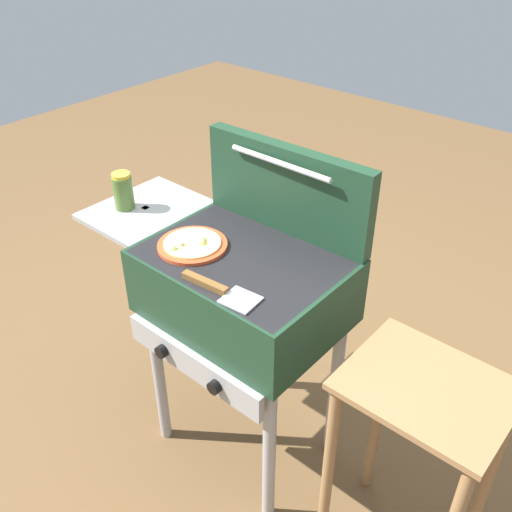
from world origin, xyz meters
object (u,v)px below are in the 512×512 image
(pizza_cheese, at_px, (192,245))
(spatula, at_px, (219,290))
(sauce_jar, at_px, (123,191))
(prep_table, at_px, (416,439))
(grill, at_px, (241,290))

(pizza_cheese, distance_m, spatula, 0.26)
(sauce_jar, relative_size, prep_table, 0.18)
(grill, distance_m, spatula, 0.25)
(grill, height_order, spatula, spatula)
(spatula, xyz_separation_m, prep_table, (0.59, 0.19, -0.36))
(prep_table, bearing_deg, spatula, -162.34)
(sauce_jar, bearing_deg, spatula, -13.07)
(pizza_cheese, bearing_deg, grill, 24.61)
(pizza_cheese, relative_size, prep_table, 0.30)
(spatula, bearing_deg, pizza_cheese, 153.38)
(grill, bearing_deg, pizza_cheese, -155.39)
(sauce_jar, xyz_separation_m, spatula, (0.61, -0.14, -0.06))
(pizza_cheese, xyz_separation_m, spatula, (0.23, -0.12, -0.00))
(grill, relative_size, spatula, 3.63)
(pizza_cheese, height_order, sauce_jar, sauce_jar)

